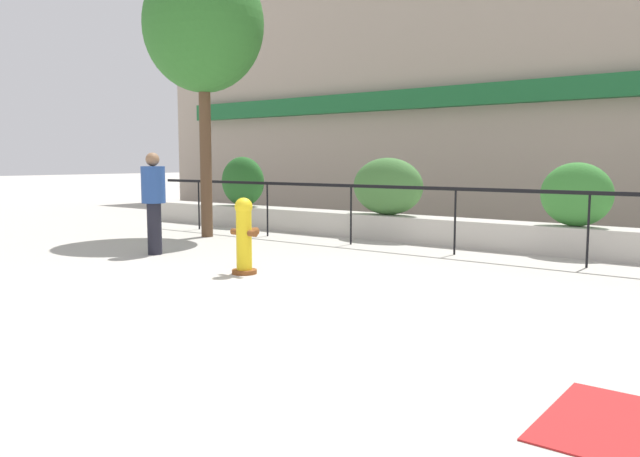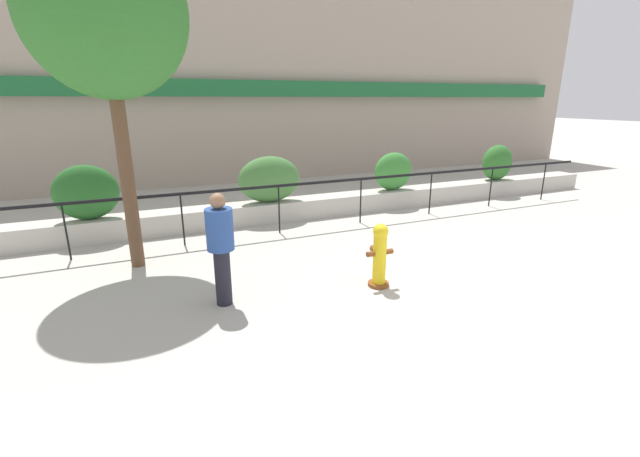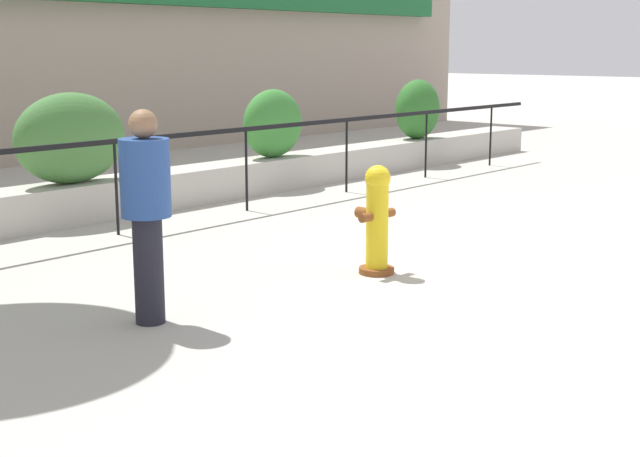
{
  "view_description": "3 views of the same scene",
  "coord_description": "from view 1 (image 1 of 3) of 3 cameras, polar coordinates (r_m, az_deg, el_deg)",
  "views": [
    {
      "loc": [
        4.57,
        -4.83,
        1.6
      ],
      "look_at": [
        -0.83,
        2.23,
        0.63
      ],
      "focal_mm": 35.0,
      "sensor_mm": 36.0,
      "label": 1
    },
    {
      "loc": [
        -5.15,
        -4.2,
        3.01
      ],
      "look_at": [
        -2.23,
        2.39,
        0.82
      ],
      "focal_mm": 24.0,
      "sensor_mm": 36.0,
      "label": 2
    },
    {
      "loc": [
        -8.39,
        -3.81,
        2.19
      ],
      "look_at": [
        -1.93,
        1.86,
        0.45
      ],
      "focal_mm": 50.0,
      "sensor_mm": 36.0,
      "label": 3
    }
  ],
  "objects": [
    {
      "name": "ground_plane",
      "position": [
        6.84,
        -5.85,
        -7.3
      ],
      "size": [
        120.0,
        120.0,
        0.0
      ],
      "primitive_type": "plane",
      "color": "#B2ADA3"
    },
    {
      "name": "planter_wall_low",
      "position": [
        11.83,
        14.48,
        -0.49
      ],
      "size": [
        18.0,
        0.7,
        0.5
      ],
      "primitive_type": "cube",
      "color": "#B7B2A8",
      "rests_on": "ground"
    },
    {
      "name": "pedestrian",
      "position": [
        10.93,
        -14.98,
        2.83
      ],
      "size": [
        0.57,
        0.57,
        1.73
      ],
      "color": "black",
      "rests_on": "ground"
    },
    {
      "name": "fire_hydrant",
      "position": [
        8.84,
        -6.95,
        -0.6
      ],
      "size": [
        0.48,
        0.43,
        1.08
      ],
      "color": "brown",
      "rests_on": "ground"
    },
    {
      "name": "fence_railing_segment",
      "position": [
        10.77,
        12.3,
        3.01
      ],
      "size": [
        15.0,
        0.05,
        1.15
      ],
      "color": "black",
      "rests_on": "ground"
    },
    {
      "name": "hedge_bush_2",
      "position": [
        11.23,
        22.39,
        2.89
      ],
      "size": [
        1.18,
        0.57,
        1.07
      ],
      "primitive_type": "ellipsoid",
      "color": "#387F33",
      "rests_on": "planter_wall_low"
    },
    {
      "name": "building_facade",
      "position": [
        17.59,
        22.71,
        13.58
      ],
      "size": [
        30.0,
        1.36,
        8.0
      ],
      "color": "gray",
      "rests_on": "ground"
    },
    {
      "name": "street_tree",
      "position": [
        13.51,
        -10.64,
        17.72
      ],
      "size": [
        2.59,
        2.33,
        5.7
      ],
      "color": "brown",
      "rests_on": "ground"
    },
    {
      "name": "hedge_bush_0",
      "position": [
        15.2,
        -7.09,
        4.3
      ],
      "size": [
        1.31,
        0.59,
        1.18
      ],
      "primitive_type": "ellipsoid",
      "color": "#235B23",
      "rests_on": "planter_wall_low"
    },
    {
      "name": "hedge_bush_1",
      "position": [
        12.68,
        6.19,
        3.85
      ],
      "size": [
        1.59,
        0.7,
        1.15
      ],
      "primitive_type": "ellipsoid",
      "color": "#427538",
      "rests_on": "planter_wall_low"
    }
  ]
}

